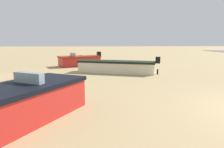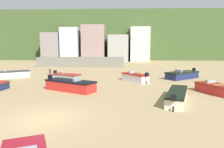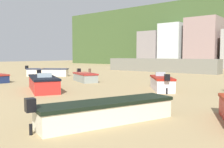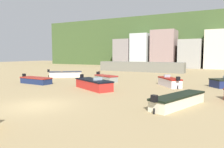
{
  "view_description": "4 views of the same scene",
  "coord_description": "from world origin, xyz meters",
  "views": [
    {
      "loc": [
        -5.07,
        5.19,
        2.04
      ],
      "look_at": [
        3.32,
        4.66,
        0.71
      ],
      "focal_mm": 33.13,
      "sensor_mm": 36.0,
      "label": 1
    },
    {
      "loc": [
        4.24,
        -11.02,
        3.94
      ],
      "look_at": [
        3.19,
        14.36,
        0.64
      ],
      "focal_mm": 33.77,
      "sensor_mm": 36.0,
      "label": 2
    },
    {
      "loc": [
        13.85,
        -2.49,
        2.35
      ],
      "look_at": [
        0.44,
        13.95,
        0.77
      ],
      "focal_mm": 39.68,
      "sensor_mm": 36.0,
      "label": 3
    },
    {
      "loc": [
        10.76,
        -9.98,
        3.34
      ],
      "look_at": [
        -1.03,
        12.82,
        1.01
      ],
      "focal_mm": 34.33,
      "sensor_mm": 36.0,
      "label": 4
    }
  ],
  "objects": [
    {
      "name": "boat_red_9",
      "position": [
        12.3,
        6.82,
        0.43
      ],
      "size": [
        2.82,
        3.68,
        1.15
      ],
      "rotation": [
        0.0,
        0.0,
        0.42
      ],
      "color": "red",
      "rests_on": "ground"
    },
    {
      "name": "boat_red_1",
      "position": [
        -0.28,
        7.45,
        0.49
      ],
      "size": [
        5.0,
        3.71,
        1.27
      ],
      "rotation": [
        0.0,
        0.0,
        4.21
      ],
      "color": "red",
      "rests_on": "ground"
    },
    {
      "name": "boat_cream_7",
      "position": [
        8.32,
        4.03,
        0.4
      ],
      "size": [
        2.82,
        5.28,
        1.1
      ],
      "rotation": [
        0.0,
        0.0,
        5.95
      ],
      "color": "beige",
      "rests_on": "ground"
    }
  ]
}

